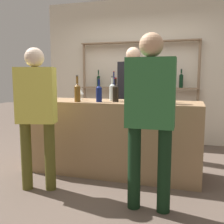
{
  "coord_description": "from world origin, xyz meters",
  "views": [
    {
      "loc": [
        0.99,
        -3.3,
        1.29
      ],
      "look_at": [
        0.0,
        0.0,
        0.83
      ],
      "focal_mm": 42.0,
      "sensor_mm": 36.0,
      "label": 1
    }
  ],
  "objects_px": {
    "counter_bottle_4": "(163,92)",
    "customer_right": "(150,109)",
    "counter_bottle_1": "(116,92)",
    "counter_bottle_3": "(112,91)",
    "counter_bottle_2": "(77,92)",
    "counter_bottle_0": "(99,93)",
    "customer_left": "(36,108)",
    "wine_glass": "(81,92)",
    "server_behind_counter": "(133,92)",
    "ice_bucket": "(168,93)"
  },
  "relations": [
    {
      "from": "counter_bottle_1",
      "to": "wine_glass",
      "type": "distance_m",
      "value": 0.55
    },
    {
      "from": "counter_bottle_0",
      "to": "wine_glass",
      "type": "distance_m",
      "value": 0.4
    },
    {
      "from": "wine_glass",
      "to": "customer_left",
      "type": "relative_size",
      "value": 0.09
    },
    {
      "from": "counter_bottle_3",
      "to": "counter_bottle_4",
      "type": "distance_m",
      "value": 0.67
    },
    {
      "from": "counter_bottle_2",
      "to": "wine_glass",
      "type": "height_order",
      "value": "counter_bottle_2"
    },
    {
      "from": "customer_left",
      "to": "counter_bottle_2",
      "type": "bearing_deg",
      "value": -39.26
    },
    {
      "from": "counter_bottle_0",
      "to": "counter_bottle_2",
      "type": "bearing_deg",
      "value": -167.29
    },
    {
      "from": "counter_bottle_0",
      "to": "ice_bucket",
      "type": "bearing_deg",
      "value": 1.51
    },
    {
      "from": "wine_glass",
      "to": "ice_bucket",
      "type": "distance_m",
      "value": 1.21
    },
    {
      "from": "counter_bottle_4",
      "to": "counter_bottle_0",
      "type": "bearing_deg",
      "value": -160.51
    },
    {
      "from": "counter_bottle_3",
      "to": "counter_bottle_4",
      "type": "height_order",
      "value": "counter_bottle_3"
    },
    {
      "from": "counter_bottle_0",
      "to": "customer_left",
      "type": "distance_m",
      "value": 0.81
    },
    {
      "from": "counter_bottle_2",
      "to": "customer_right",
      "type": "height_order",
      "value": "customer_right"
    },
    {
      "from": "counter_bottle_0",
      "to": "counter_bottle_2",
      "type": "distance_m",
      "value": 0.28
    },
    {
      "from": "counter_bottle_0",
      "to": "customer_left",
      "type": "height_order",
      "value": "customer_left"
    },
    {
      "from": "counter_bottle_4",
      "to": "wine_glass",
      "type": "xyz_separation_m",
      "value": [
        -1.11,
        -0.06,
        -0.02
      ]
    },
    {
      "from": "counter_bottle_0",
      "to": "counter_bottle_2",
      "type": "height_order",
      "value": "counter_bottle_2"
    },
    {
      "from": "counter_bottle_4",
      "to": "server_behind_counter",
      "type": "bearing_deg",
      "value": 124.09
    },
    {
      "from": "counter_bottle_0",
      "to": "counter_bottle_1",
      "type": "distance_m",
      "value": 0.21
    },
    {
      "from": "counter_bottle_4",
      "to": "customer_right",
      "type": "height_order",
      "value": "customer_right"
    },
    {
      "from": "counter_bottle_2",
      "to": "counter_bottle_3",
      "type": "distance_m",
      "value": 0.48
    },
    {
      "from": "counter_bottle_3",
      "to": "server_behind_counter",
      "type": "distance_m",
      "value": 0.9
    },
    {
      "from": "customer_right",
      "to": "counter_bottle_0",
      "type": "bearing_deg",
      "value": 46.37
    },
    {
      "from": "wine_glass",
      "to": "customer_right",
      "type": "relative_size",
      "value": 0.09
    },
    {
      "from": "counter_bottle_1",
      "to": "counter_bottle_4",
      "type": "bearing_deg",
      "value": 17.99
    },
    {
      "from": "counter_bottle_3",
      "to": "server_behind_counter",
      "type": "bearing_deg",
      "value": 84.42
    },
    {
      "from": "counter_bottle_0",
      "to": "counter_bottle_3",
      "type": "xyz_separation_m",
      "value": [
        0.11,
        0.24,
        0.01
      ]
    },
    {
      "from": "ice_bucket",
      "to": "customer_right",
      "type": "xyz_separation_m",
      "value": [
        -0.1,
        -0.73,
        -0.11
      ]
    },
    {
      "from": "counter_bottle_1",
      "to": "customer_right",
      "type": "height_order",
      "value": "customer_right"
    },
    {
      "from": "ice_bucket",
      "to": "server_behind_counter",
      "type": "height_order",
      "value": "server_behind_counter"
    },
    {
      "from": "counter_bottle_2",
      "to": "customer_right",
      "type": "relative_size",
      "value": 0.2
    },
    {
      "from": "counter_bottle_4",
      "to": "customer_left",
      "type": "bearing_deg",
      "value": -145.96
    },
    {
      "from": "ice_bucket",
      "to": "counter_bottle_1",
      "type": "bearing_deg",
      "value": 174.55
    },
    {
      "from": "wine_glass",
      "to": "customer_right",
      "type": "xyz_separation_m",
      "value": [
        1.1,
        -0.92,
        -0.09
      ]
    },
    {
      "from": "server_behind_counter",
      "to": "customer_left",
      "type": "xyz_separation_m",
      "value": [
        -0.72,
        -1.73,
        -0.1
      ]
    },
    {
      "from": "counter_bottle_1",
      "to": "counter_bottle_4",
      "type": "distance_m",
      "value": 0.61
    },
    {
      "from": "counter_bottle_1",
      "to": "customer_right",
      "type": "distance_m",
      "value": 0.98
    },
    {
      "from": "counter_bottle_3",
      "to": "wine_glass",
      "type": "relative_size",
      "value": 2.26
    },
    {
      "from": "server_behind_counter",
      "to": "customer_right",
      "type": "xyz_separation_m",
      "value": [
        0.56,
        -1.84,
        -0.05
      ]
    },
    {
      "from": "counter_bottle_0",
      "to": "counter_bottle_3",
      "type": "relative_size",
      "value": 0.93
    },
    {
      "from": "customer_left",
      "to": "customer_right",
      "type": "relative_size",
      "value": 0.95
    },
    {
      "from": "wine_glass",
      "to": "customer_right",
      "type": "height_order",
      "value": "customer_right"
    },
    {
      "from": "counter_bottle_2",
      "to": "customer_left",
      "type": "xyz_separation_m",
      "value": [
        -0.26,
        -0.54,
        -0.16
      ]
    },
    {
      "from": "counter_bottle_4",
      "to": "counter_bottle_3",
      "type": "bearing_deg",
      "value": -176.8
    },
    {
      "from": "counter_bottle_1",
      "to": "counter_bottle_2",
      "type": "bearing_deg",
      "value": -162.47
    },
    {
      "from": "counter_bottle_1",
      "to": "counter_bottle_4",
      "type": "relative_size",
      "value": 0.97
    },
    {
      "from": "counter_bottle_2",
      "to": "counter_bottle_3",
      "type": "xyz_separation_m",
      "value": [
        0.38,
        0.3,
        0.0
      ]
    },
    {
      "from": "counter_bottle_2",
      "to": "counter_bottle_4",
      "type": "height_order",
      "value": "counter_bottle_2"
    },
    {
      "from": "counter_bottle_1",
      "to": "ice_bucket",
      "type": "distance_m",
      "value": 0.67
    },
    {
      "from": "counter_bottle_1",
      "to": "server_behind_counter",
      "type": "xyz_separation_m",
      "value": [
        -0.0,
        1.04,
        -0.05
      ]
    }
  ]
}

